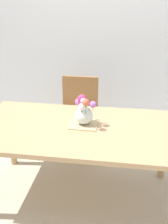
# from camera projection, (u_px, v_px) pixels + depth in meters

# --- Properties ---
(ground_plane) EXTENTS (12.00, 12.00, 0.00)m
(ground_plane) POSITION_uv_depth(u_px,v_px,m) (78.00, 194.00, 2.75)
(ground_plane) COLOR #B7AD99
(back_wall) EXTENTS (7.00, 0.10, 2.80)m
(back_wall) POSITION_uv_depth(u_px,v_px,m) (99.00, 24.00, 3.64)
(back_wall) COLOR silver
(back_wall) RESTS_ON ground_plane
(dining_table) EXTENTS (1.78, 0.98, 0.72)m
(dining_table) POSITION_uv_depth(u_px,v_px,m) (78.00, 135.00, 2.49)
(dining_table) COLOR tan
(dining_table) RESTS_ON ground_plane
(chair_far) EXTENTS (0.42, 0.42, 0.90)m
(chair_far) POSITION_uv_depth(u_px,v_px,m) (79.00, 110.00, 3.31)
(chair_far) COLOR olive
(chair_far) RESTS_ON ground_plane
(placemat) EXTENTS (0.24, 0.24, 0.01)m
(placemat) POSITION_uv_depth(u_px,v_px,m) (84.00, 124.00, 2.51)
(placemat) COLOR tan
(placemat) RESTS_ON dining_table
(flower_vase) EXTENTS (0.20, 0.23, 0.27)m
(flower_vase) POSITION_uv_depth(u_px,v_px,m) (84.00, 112.00, 2.46)
(flower_vase) COLOR silver
(flower_vase) RESTS_ON placemat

